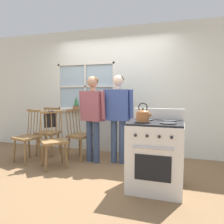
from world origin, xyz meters
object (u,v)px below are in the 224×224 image
Objects in this scene: kettle at (143,115)px; person_teen_center at (118,111)px; chair_by_window at (54,141)px; potted_plant at (76,105)px; chair_center_cluster at (49,133)px; person_elderly_left at (93,110)px; stove at (156,155)px; handbag at (50,120)px; chair_near_stove at (79,136)px; chair_near_wall at (28,138)px.

person_teen_center is at bearing 121.68° from kettle.
person_teen_center is 6.61× the size of kettle.
potted_plant is at bearing 53.27° from chair_by_window.
potted_plant is at bearing 52.25° from chair_center_cluster.
kettle is at bearing -26.66° from person_elderly_left.
person_teen_center is 1.51× the size of stove.
chair_center_cluster and handbag have the same top height.
chair_near_stove is at bearing 50.16° from handbag.
person_teen_center is 5.13× the size of potted_plant.
person_teen_center reaches higher than chair_near_wall.
chair_near_stove is at bearing 149.95° from stove.
person_elderly_left is at bearing 32.20° from chair_near_wall.
person_elderly_left reaches higher than chair_by_window.
chair_by_window is 0.89m from person_elderly_left.
chair_by_window is 1.00× the size of chair_near_stove.
chair_center_cluster is at bearing 152.75° from kettle.
chair_center_cluster is 0.76m from chair_near_stove.
chair_by_window is at bearing 169.75° from stove.
person_teen_center is at bearing 30.69° from chair_near_wall.
handbag is at bearing 19.57° from chair_near_wall.
chair_near_wall is at bearing -101.85° from chair_center_cluster.
potted_plant is (0.39, 0.53, 0.57)m from chair_center_cluster.
person_elderly_left is at bearing 23.89° from handbag.
potted_plant is at bearing 148.33° from person_elderly_left.
chair_by_window is 0.61× the size of person_elderly_left.
handbag is at bearing -54.15° from chair_center_cluster.
person_elderly_left is 6.54× the size of kettle.
stove is at bearing -46.71° from person_teen_center.
chair_by_window is 0.43m from handbag.
chair_center_cluster is at bearing -176.43° from person_elderly_left.
chair_near_wall is 0.61× the size of person_elderly_left.
handbag is (0.01, -1.04, -0.21)m from potted_plant.
potted_plant is (-0.72, 0.73, 0.05)m from person_elderly_left.
kettle is (2.30, -0.60, 0.56)m from chair_near_wall.
chair_by_window is at bearing -52.19° from chair_center_cluster.
kettle is at bearing -19.02° from handbag.
person_teen_center reaches higher than handbag.
handbag is (0.49, 0.03, 0.36)m from chair_near_wall.
kettle is at bearing -112.93° from chair_near_stove.
stove is 3.53× the size of handbag.
chair_near_wall is at bearing -176.70° from handbag.
person_elderly_left is 0.99× the size of person_teen_center.
person_elderly_left is at bearing -167.83° from person_teen_center.
potted_plant reaches higher than chair_near_wall.
person_elderly_left is at bearing 147.44° from stove.
person_elderly_left is 1.45m from kettle.
chair_near_wall is at bearing 131.91° from chair_near_stove.
chair_by_window is 1.35m from potted_plant.
chair_near_wall is at bearing 165.48° from kettle.
potted_plant is (-1.19, 0.64, 0.04)m from person_teen_center.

